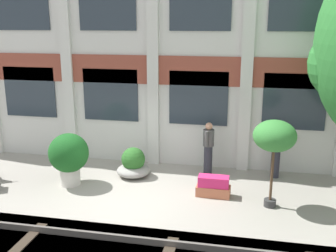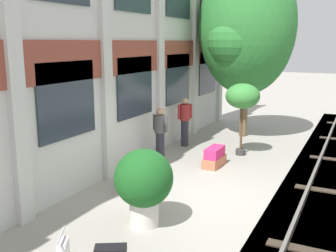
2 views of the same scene
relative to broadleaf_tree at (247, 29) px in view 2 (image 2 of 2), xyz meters
The scene contains 10 objects.
ground_plane 7.39m from the broadleaf_tree, behind, with size 80.00×80.00×0.00m, color #9E998E.
apartment_facade 6.53m from the broadleaf_tree, 161.00° to the left, with size 17.68×0.64×8.08m.
rail_tracks 8.30m from the broadleaf_tree, 148.97° to the right, with size 25.32×2.80×0.43m.
broadleaf_tree is the anchor object (origin of this frame).
potted_plant_square_trough 5.48m from the broadleaf_tree, behind, with size 0.92×0.44×0.56m.
potted_plant_ribbed_drum 8.71m from the broadleaf_tree, behind, with size 1.14×1.14×1.53m.
potted_plant_wide_bowl 7.49m from the broadleaf_tree, behind, with size 1.02×1.02×0.90m.
potted_plant_terracotta_small 3.38m from the broadleaf_tree, 165.65° to the right, with size 1.06×1.06×2.27m.
resident_by_doorway 4.09m from the broadleaf_tree, 148.83° to the left, with size 0.42×0.38×1.67m.
resident_watching_tracks 5.48m from the broadleaf_tree, 163.37° to the left, with size 0.34×0.52×1.63m.
Camera 2 is at (-8.13, -3.13, 3.51)m, focal length 42.00 mm.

